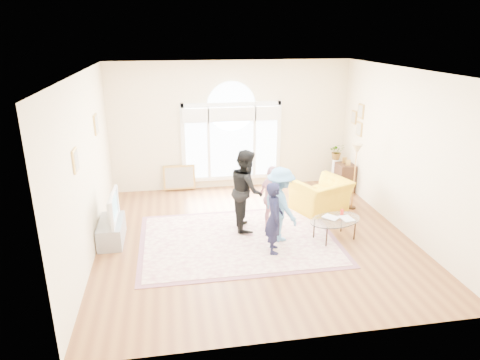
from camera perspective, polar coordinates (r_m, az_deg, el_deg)
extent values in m
plane|color=brown|center=(8.54, 1.92, -7.62)|extent=(6.00, 6.00, 0.00)
plane|color=beige|center=(10.81, -1.17, 7.22)|extent=(6.00, 0.00, 6.00)
plane|color=beige|center=(5.23, 8.69, -6.61)|extent=(6.00, 0.00, 6.00)
plane|color=beige|center=(7.92, -19.74, 1.53)|extent=(0.00, 6.00, 6.00)
plane|color=beige|center=(9.02, 21.10, 3.46)|extent=(0.00, 6.00, 6.00)
plane|color=white|center=(7.64, 2.20, 14.30)|extent=(6.00, 6.00, 0.00)
cube|color=white|center=(11.13, -1.09, 0.36)|extent=(2.50, 0.08, 0.10)
cube|color=white|center=(10.66, -1.15, 10.06)|extent=(2.50, 0.08, 0.10)
cube|color=white|center=(10.75, -7.58, 4.80)|extent=(0.10, 0.08, 2.00)
cube|color=white|center=(11.10, 5.15, 5.35)|extent=(0.10, 0.08, 2.00)
cube|color=#C6E2FF|center=(10.77, -5.85, 4.89)|extent=(0.55, 0.02, 1.80)
cube|color=#C6E2FF|center=(11.02, 3.51, 5.29)|extent=(0.55, 0.02, 1.80)
cube|color=#C6E2FF|center=(10.86, -1.12, 5.11)|extent=(1.10, 0.02, 1.80)
cylinder|color=#C6E2FF|center=(10.67, -1.15, 9.80)|extent=(1.20, 0.02, 1.20)
cube|color=white|center=(10.78, -4.20, 4.96)|extent=(0.07, 0.04, 1.80)
cube|color=white|center=(10.95, 1.93, 5.22)|extent=(0.07, 0.04, 1.80)
cube|color=white|center=(10.53, -5.95, 8.58)|extent=(0.65, 0.12, 0.35)
cube|color=white|center=(10.63, -1.08, 8.77)|extent=(1.20, 0.12, 0.35)
cube|color=white|center=(10.79, 3.68, 8.90)|extent=(0.65, 0.12, 0.35)
cube|color=tan|center=(9.04, -18.67, 7.05)|extent=(0.03, 0.34, 0.40)
cube|color=#ADA38E|center=(9.04, -18.55, 7.06)|extent=(0.01, 0.28, 0.34)
cube|color=tan|center=(6.96, -21.10, 2.44)|extent=(0.03, 0.30, 0.36)
cube|color=#ADA38E|center=(6.96, -20.96, 2.45)|extent=(0.01, 0.24, 0.30)
cube|color=tan|center=(10.68, 15.83, 8.82)|extent=(0.03, 0.28, 0.34)
cube|color=#ADA38E|center=(10.67, 15.74, 8.82)|extent=(0.01, 0.22, 0.28)
cube|color=tan|center=(10.76, 15.62, 6.57)|extent=(0.03, 0.28, 0.34)
cube|color=#ADA38E|center=(10.76, 15.53, 6.57)|extent=(0.01, 0.22, 0.28)
cube|color=tan|center=(11.03, 14.97, 8.09)|extent=(0.03, 0.26, 0.32)
cube|color=#ADA38E|center=(11.02, 14.88, 8.09)|extent=(0.01, 0.20, 0.26)
cube|color=beige|center=(8.42, -0.19, -7.94)|extent=(3.60, 2.60, 0.02)
cube|color=#7E4F5D|center=(8.42, -0.19, -7.97)|extent=(3.80, 2.80, 0.01)
cube|color=gray|center=(8.65, -16.75, -6.56)|extent=(0.45, 1.00, 0.42)
imported|color=black|center=(8.46, -17.07, -3.54)|extent=(0.13, 0.98, 0.57)
cube|color=#56BFDA|center=(8.44, -16.46, -3.51)|extent=(0.02, 0.81, 0.46)
ellipsoid|color=silver|center=(8.49, 12.57, -5.21)|extent=(1.23, 0.98, 0.02)
cylinder|color=black|center=(8.91, 13.38, -5.53)|extent=(0.03, 0.03, 0.40)
cylinder|color=black|center=(8.51, 9.84, -6.49)|extent=(0.03, 0.03, 0.40)
cylinder|color=black|center=(8.65, 15.05, -6.46)|extent=(0.03, 0.03, 0.40)
cylinder|color=black|center=(8.24, 11.47, -7.51)|extent=(0.03, 0.03, 0.40)
imported|color=#B2A58C|center=(8.42, 11.60, -5.15)|extent=(0.35, 0.36, 0.03)
imported|color=#B2A58C|center=(8.48, 13.42, -5.13)|extent=(0.25, 0.32, 0.02)
cylinder|color=red|center=(8.67, 13.44, -4.22)|extent=(0.07, 0.07, 0.12)
imported|color=gold|center=(9.75, 10.76, -2.07)|extent=(1.42, 1.34, 0.73)
cube|color=black|center=(11.14, 13.80, 0.35)|extent=(0.40, 0.50, 0.70)
cylinder|color=black|center=(10.20, 14.63, -3.55)|extent=(0.20, 0.20, 0.02)
cylinder|color=#BC8B45|center=(9.97, 14.95, -0.02)|extent=(0.02, 0.02, 1.35)
cone|color=#CCB284|center=(9.76, 15.32, 3.99)|extent=(0.29, 0.29, 0.22)
cylinder|color=white|center=(11.49, 12.59, 1.03)|extent=(0.20, 0.20, 0.70)
imported|color=#33722D|center=(11.34, 12.80, 3.72)|extent=(0.44, 0.40, 0.42)
cube|color=tan|center=(11.05, -8.02, -1.35)|extent=(0.80, 0.14, 0.62)
imported|color=#141632|center=(7.72, 4.58, -5.03)|extent=(0.38, 0.53, 1.34)
imported|color=black|center=(8.57, 0.85, -1.31)|extent=(0.66, 0.83, 1.65)
imported|color=#DA9AA8|center=(8.59, 4.26, -2.43)|extent=(0.57, 0.85, 1.34)
imported|color=#548DC0|center=(8.16, 5.41, -3.25)|extent=(0.81, 1.06, 1.46)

